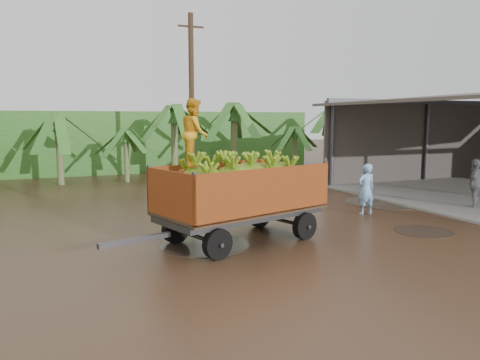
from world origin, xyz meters
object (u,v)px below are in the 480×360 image
object	(u,v)px
man_grey	(475,184)
utility_pole	(192,101)
man_blue	(366,189)
banana_trailer	(240,191)

from	to	relation	value
man_grey	utility_pole	world-z (taller)	utility_pole
man_blue	utility_pole	distance (m)	9.49
banana_trailer	man_grey	bearing A→B (deg)	-11.18
man_grey	utility_pole	xyz separation A→B (m)	(-7.57, 9.01, 3.09)
man_grey	banana_trailer	bearing A→B (deg)	-24.52
banana_trailer	utility_pole	world-z (taller)	utility_pole
man_blue	utility_pole	bearing A→B (deg)	-64.96
utility_pole	banana_trailer	bearing A→B (deg)	-99.90
banana_trailer	man_blue	xyz separation A→B (m)	(5.23, 1.60, -0.48)
banana_trailer	utility_pole	size ratio (longest dim) A/B	0.77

